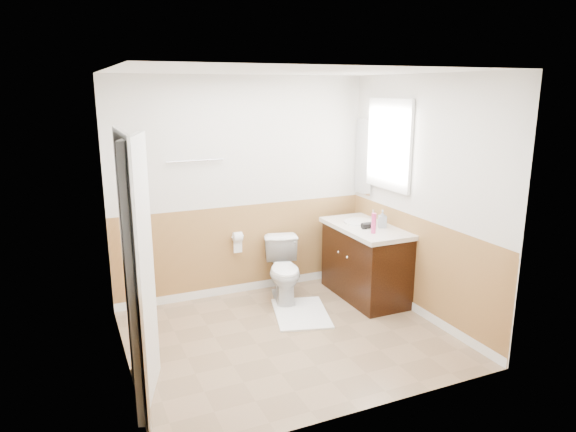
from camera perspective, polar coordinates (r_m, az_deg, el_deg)
name	(u,v)px	position (r m, az deg, el deg)	size (l,w,h in m)	color
floor	(289,337)	(5.17, 0.11, -13.21)	(3.00, 3.00, 0.00)	#8C7051
ceiling	(289,71)	(4.60, 0.12, 15.71)	(3.00, 3.00, 0.00)	white
wall_back	(243,188)	(5.91, -5.01, 3.11)	(3.00, 3.00, 0.00)	silver
wall_front	(365,253)	(3.62, 8.51, -4.07)	(3.00, 3.00, 0.00)	silver
wall_left	(118,230)	(4.36, -18.22, -1.52)	(3.00, 3.00, 0.00)	silver
wall_right	(422,199)	(5.49, 14.57, 1.86)	(3.00, 3.00, 0.00)	silver
wainscot_back	(245,251)	(6.09, -4.82, -3.86)	(3.00, 3.00, 0.00)	#AA7D44
wainscot_front	(360,350)	(3.93, 8.01, -14.48)	(3.00, 3.00, 0.00)	#AA7D44
wainscot_left	(127,316)	(4.61, -17.35, -10.52)	(2.60, 2.60, 0.00)	#AA7D44
wainscot_right	(417,268)	(5.69, 14.01, -5.55)	(2.60, 2.60, 0.00)	#AA7D44
toilet	(284,270)	(5.89, -0.41, -6.01)	(0.39, 0.68, 0.70)	white
bath_mat	(301,313)	(5.63, 1.45, -10.68)	(0.55, 0.80, 0.02)	white
vanity_cabinet	(365,264)	(6.01, 8.54, -5.23)	(0.55, 1.10, 0.80)	black
vanity_knob_left	(347,257)	(5.73, 6.58, -4.54)	(0.03, 0.03, 0.03)	silver
vanity_knob_right	(339,252)	(5.89, 5.60, -3.98)	(0.03, 0.03, 0.03)	silver
countertop	(366,228)	(5.88, 8.61, -1.32)	(0.60, 1.15, 0.05)	silver
sink_basin	(360,222)	(5.99, 7.94, -0.65)	(0.36, 0.36, 0.02)	white
faucet	(373,215)	(6.07, 9.40, 0.08)	(0.02, 0.02, 0.14)	silver
lotion_bottle	(374,223)	(5.56, 9.44, -0.79)	(0.05, 0.05, 0.22)	#E13A7E
soap_dispenser	(382,219)	(5.82, 10.37, -0.30)	(0.09, 0.09, 0.20)	#929BA4
hair_dryer_body	(368,225)	(5.76, 8.79, -1.02)	(0.07, 0.07, 0.14)	black
hair_dryer_handle	(366,228)	(5.75, 8.57, -1.36)	(0.03, 0.03, 0.07)	black
mirror_panel	(364,157)	(6.32, 8.39, 6.47)	(0.02, 0.35, 0.90)	silver
window_frame	(389,145)	(5.87, 11.08, 7.75)	(0.04, 0.80, 1.00)	white
window_glass	(390,144)	(5.87, 11.21, 7.76)	(0.01, 0.70, 0.90)	white
door	(142,274)	(4.01, -15.86, -6.14)	(0.05, 0.80, 2.04)	white
door_frame	(131,274)	(4.00, -16.95, -6.12)	(0.02, 0.92, 2.10)	white
door_knob	(144,268)	(4.35, -15.65, -5.51)	(0.06, 0.06, 0.06)	silver
towel_bar	(195,161)	(5.65, -10.22, 6.03)	(0.02, 0.02, 0.62)	silver
tp_holder_bar	(238,237)	(5.94, -5.58, -2.30)	(0.02, 0.02, 0.14)	silver
tp_roll	(238,237)	(5.94, -5.58, -2.30)	(0.11, 0.11, 0.10)	white
tp_sheet	(238,246)	(5.98, -5.56, -3.32)	(0.10, 0.01, 0.16)	white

